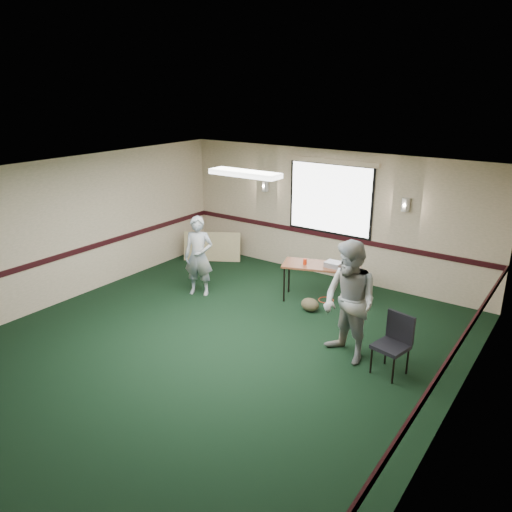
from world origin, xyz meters
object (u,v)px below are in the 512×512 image
Objects in this scene: projector at (334,264)px; person_left at (199,256)px; person_right at (349,302)px; folding_table at (322,267)px; conference_chair at (395,339)px.

projector is 0.19× the size of person_left.
person_left is at bearing -165.43° from person_right.
folding_table is 1.77× the size of conference_chair.
projector is 0.16× the size of person_right.
projector is 2.47m from conference_chair.
folding_table is 2.16m from person_right.
projector is 2.04m from person_right.
folding_table is at bearing -173.40° from projector.
conference_chair is at bearing -42.82° from projector.
folding_table is 2.62m from conference_chair.
person_left reaches higher than projector.
person_right reaches higher than person_left.
person_left is at bearing -172.77° from folding_table.
folding_table is at bearing 152.86° from person_right.
folding_table is 0.25m from projector.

